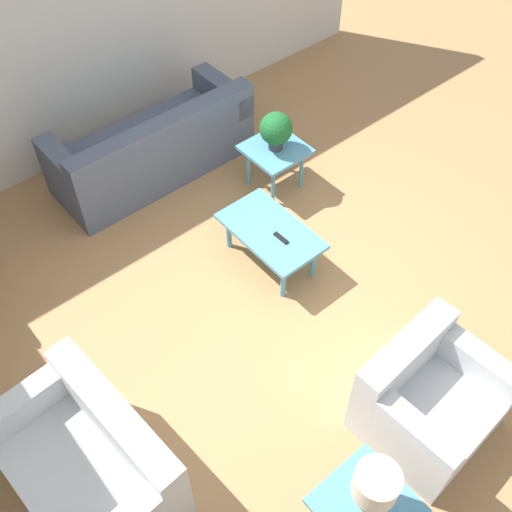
# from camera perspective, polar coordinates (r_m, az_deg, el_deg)

# --- Properties ---
(ground_plane) EXTENTS (14.00, 14.00, 0.00)m
(ground_plane) POSITION_cam_1_polar(r_m,az_deg,el_deg) (5.38, 3.51, -4.12)
(ground_plane) COLOR #A87A4C
(wall_right) EXTENTS (0.12, 7.20, 2.70)m
(wall_right) POSITION_cam_1_polar(r_m,az_deg,el_deg) (6.49, -15.65, 20.51)
(wall_right) COLOR silver
(wall_right) RESTS_ON ground_plane
(sofa) EXTENTS (0.83, 2.10, 0.83)m
(sofa) POSITION_cam_1_polar(r_m,az_deg,el_deg) (6.41, -9.67, 10.06)
(sofa) COLOR #4C566B
(sofa) RESTS_ON ground_plane
(armchair) EXTENTS (0.87, 0.97, 0.80)m
(armchair) POSITION_cam_1_polar(r_m,az_deg,el_deg) (4.66, 15.91, -13.01)
(armchair) COLOR silver
(armchair) RESTS_ON ground_plane
(loveseat) EXTENTS (1.35, 0.90, 0.80)m
(loveseat) POSITION_cam_1_polar(r_m,az_deg,el_deg) (4.45, -15.38, -18.59)
(loveseat) COLOR silver
(loveseat) RESTS_ON ground_plane
(coffee_table) EXTENTS (0.96, 0.55, 0.42)m
(coffee_table) POSITION_cam_1_polar(r_m,az_deg,el_deg) (5.39, 1.40, 2.16)
(coffee_table) COLOR teal
(coffee_table) RESTS_ON ground_plane
(side_table_plant) EXTENTS (0.57, 0.57, 0.49)m
(side_table_plant) POSITION_cam_1_polar(r_m,az_deg,el_deg) (6.10, 1.85, 9.76)
(side_table_plant) COLOR teal
(side_table_plant) RESTS_ON ground_plane
(side_table_lamp) EXTENTS (0.57, 0.57, 0.49)m
(side_table_lamp) POSITION_cam_1_polar(r_m,az_deg,el_deg) (4.15, 10.40, -22.58)
(side_table_lamp) COLOR teal
(side_table_lamp) RESTS_ON ground_plane
(potted_plant) EXTENTS (0.32, 0.32, 0.40)m
(potted_plant) POSITION_cam_1_polar(r_m,az_deg,el_deg) (5.92, 1.92, 11.96)
(potted_plant) COLOR #333338
(potted_plant) RESTS_ON side_table_plant
(table_lamp) EXTENTS (0.27, 0.27, 0.48)m
(table_lamp) POSITION_cam_1_polar(r_m,az_deg,el_deg) (3.77, 11.30, -20.68)
(table_lamp) COLOR #997F4C
(table_lamp) RESTS_ON side_table_lamp
(remote_control) EXTENTS (0.16, 0.04, 0.02)m
(remote_control) POSITION_cam_1_polar(r_m,az_deg,el_deg) (5.27, 2.39, 1.73)
(remote_control) COLOR black
(remote_control) RESTS_ON coffee_table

